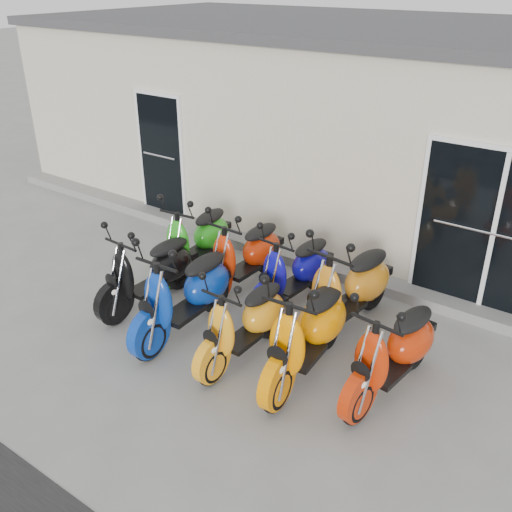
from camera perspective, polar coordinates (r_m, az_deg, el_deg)
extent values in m
plane|color=gray|center=(7.60, -2.64, -6.72)|extent=(80.00, 80.00, 0.00)
cube|color=beige|center=(11.20, 14.11, 12.64)|extent=(14.00, 6.00, 3.20)
cube|color=#3F3F42|center=(10.94, 15.15, 21.17)|extent=(14.20, 6.20, 0.16)
cube|color=gray|center=(9.02, 5.24, -0.51)|extent=(14.00, 0.40, 0.15)
cube|color=black|center=(10.51, -9.45, 10.24)|extent=(1.07, 0.08, 2.22)
cube|color=black|center=(7.83, 22.79, 2.58)|extent=(2.02, 0.08, 2.22)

